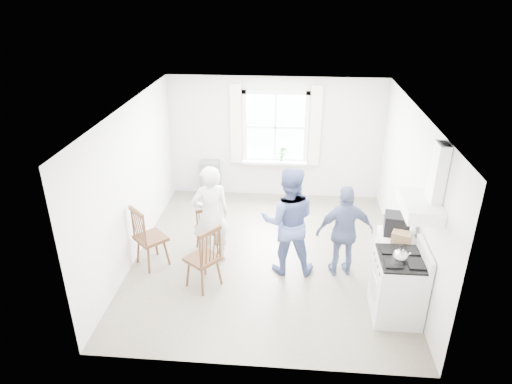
# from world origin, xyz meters

# --- Properties ---
(room_shell) EXTENTS (4.62, 5.12, 2.64)m
(room_shell) POSITION_xyz_m (0.00, 0.00, 1.30)
(room_shell) COLOR #756B5A
(room_shell) RESTS_ON ground
(window_assembly) EXTENTS (1.88, 0.24, 1.70)m
(window_assembly) POSITION_xyz_m (0.00, 2.45, 1.46)
(window_assembly) COLOR white
(window_assembly) RESTS_ON room_shell
(range_hood) EXTENTS (0.45, 0.76, 0.94)m
(range_hood) POSITION_xyz_m (2.07, -1.35, 1.90)
(range_hood) COLOR white
(range_hood) RESTS_ON room_shell
(shelf_unit) EXTENTS (0.40, 0.30, 0.80)m
(shelf_unit) POSITION_xyz_m (-1.40, 2.33, 0.40)
(shelf_unit) COLOR gray
(shelf_unit) RESTS_ON ground
(gas_stove) EXTENTS (0.68, 0.76, 1.12)m
(gas_stove) POSITION_xyz_m (1.91, -1.35, 0.48)
(gas_stove) COLOR silver
(gas_stove) RESTS_ON ground
(kettle) EXTENTS (0.20, 0.20, 0.28)m
(kettle) POSITION_xyz_m (1.84, -1.46, 1.04)
(kettle) COLOR silver
(kettle) RESTS_ON gas_stove
(low_cabinet) EXTENTS (0.50, 0.55, 0.90)m
(low_cabinet) POSITION_xyz_m (1.98, -0.65, 0.45)
(low_cabinet) COLOR white
(low_cabinet) RESTS_ON ground
(stereo_stack) EXTENTS (0.40, 0.37, 0.32)m
(stereo_stack) POSITION_xyz_m (1.96, -0.61, 1.06)
(stereo_stack) COLOR black
(stereo_stack) RESTS_ON low_cabinet
(cardboard_box) EXTENTS (0.31, 0.27, 0.17)m
(cardboard_box) POSITION_xyz_m (1.98, -0.87, 0.98)
(cardboard_box) COLOR olive
(cardboard_box) RESTS_ON low_cabinet
(windsor_chair_a) EXTENTS (0.49, 0.48, 0.92)m
(windsor_chair_a) POSITION_xyz_m (-1.03, -0.02, 0.56)
(windsor_chair_a) COLOR #422615
(windsor_chair_a) RESTS_ON ground
(windsor_chair_b) EXTENTS (0.64, 0.64, 1.09)m
(windsor_chair_b) POSITION_xyz_m (-1.98, -0.49, 0.67)
(windsor_chair_b) COLOR #422615
(windsor_chair_b) RESTS_ON ground
(windsor_chair_c) EXTENTS (0.62, 0.63, 1.08)m
(windsor_chair_c) POSITION_xyz_m (-0.84, -0.98, 0.66)
(windsor_chair_c) COLOR #422615
(windsor_chair_c) RESTS_ON ground
(person_left) EXTENTS (0.83, 0.83, 1.73)m
(person_left) POSITION_xyz_m (-0.92, -0.21, 0.86)
(person_left) COLOR silver
(person_left) RESTS_ON ground
(person_mid) EXTENTS (0.91, 0.91, 1.82)m
(person_mid) POSITION_xyz_m (0.35, -0.38, 0.91)
(person_mid) COLOR #4D5A8F
(person_mid) RESTS_ON ground
(person_right) EXTENTS (1.04, 1.04, 1.55)m
(person_right) POSITION_xyz_m (1.24, -0.40, 0.77)
(person_right) COLOR navy
(person_right) RESTS_ON ground
(potted_plant) EXTENTS (0.23, 0.23, 0.33)m
(potted_plant) POSITION_xyz_m (0.17, 2.36, 1.02)
(potted_plant) COLOR #306C34
(potted_plant) RESTS_ON window_assembly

